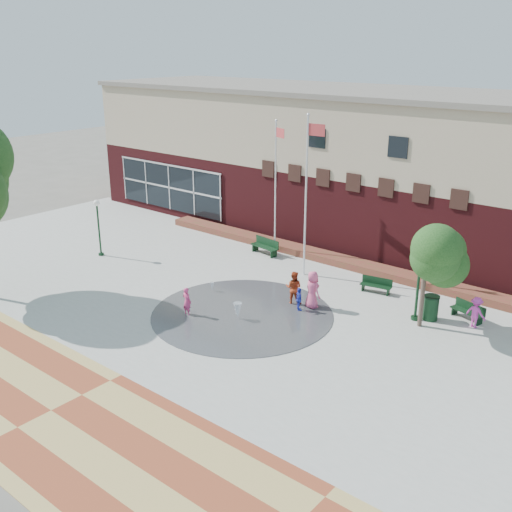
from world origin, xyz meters
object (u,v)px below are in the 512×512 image
Objects in this scene: flagpole_left at (276,182)px; child_splash at (187,301)px; trash_can at (431,308)px; flagpole_right at (307,188)px; bench_left at (265,249)px.

child_splash is (2.00, -9.18, -3.72)m from flagpole_left.
flagpole_right is at bearing 172.77° from trash_can.
trash_can is at bearing -11.33° from flagpole_right.
flagpole_right is 8.75m from child_splash.
flagpole_right reaches higher than trash_can.
flagpole_right is at bearing -4.81° from flagpole_left.
trash_can is at bearing -140.70° from child_splash.
flagpole_right reaches higher than bench_left.
flagpole_left is 5.82× the size of child_splash.
bench_left is at bearing -71.67° from child_splash.
flagpole_left is 4.03× the size of bench_left.
flagpole_right is 7.33× the size of trash_can.
trash_can is at bearing -2.91° from bench_left.
flagpole_left is at bearing 166.86° from trash_can.
flagpole_left is 10.11m from child_splash.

